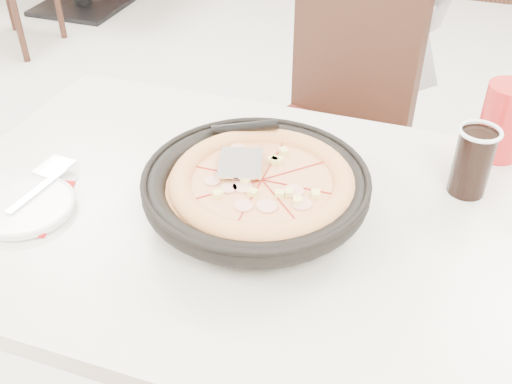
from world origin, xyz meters
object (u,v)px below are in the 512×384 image
(main_table, at_px, (249,339))
(pizza_pan, at_px, (256,196))
(pizza, at_px, (262,190))
(side_plate, at_px, (25,207))
(red_cup, at_px, (503,121))
(chair_far, at_px, (314,146))
(cola_glass, at_px, (472,163))

(main_table, distance_m, pizza_pan, 0.42)
(pizza, xyz_separation_m, side_plate, (-0.42, -0.13, -0.05))
(pizza, bearing_deg, red_cup, 41.69)
(chair_far, bearing_deg, red_cup, 164.28)
(cola_glass, bearing_deg, chair_far, 130.48)
(pizza, relative_size, red_cup, 2.13)
(chair_far, height_order, side_plate, chair_far)
(cola_glass, bearing_deg, side_plate, -156.77)
(pizza_pan, xyz_separation_m, cola_glass, (0.36, 0.20, 0.02))
(cola_glass, bearing_deg, pizza_pan, -151.17)
(main_table, xyz_separation_m, red_cup, (0.43, 0.35, 0.45))
(main_table, bearing_deg, pizza, -17.93)
(pizza, height_order, side_plate, pizza)
(pizza_pan, distance_m, red_cup, 0.55)
(pizza_pan, relative_size, cola_glass, 2.65)
(side_plate, bearing_deg, cola_glass, 23.23)
(main_table, distance_m, chair_far, 0.68)
(pizza, distance_m, red_cup, 0.54)
(pizza, height_order, red_cup, red_cup)
(side_plate, distance_m, red_cup, 0.96)
(pizza_pan, xyz_separation_m, side_plate, (-0.41, -0.13, -0.03))
(red_cup, bearing_deg, pizza, -138.31)
(main_table, xyz_separation_m, side_plate, (-0.39, -0.14, 0.38))
(main_table, height_order, pizza, pizza)
(pizza_pan, bearing_deg, main_table, 158.26)
(pizza_pan, bearing_deg, side_plate, -162.16)
(cola_glass, distance_m, red_cup, 0.16)
(side_plate, height_order, red_cup, red_cup)
(side_plate, bearing_deg, main_table, 19.58)
(side_plate, bearing_deg, pizza, 17.06)
(pizza_pan, distance_m, side_plate, 0.43)
(chair_far, relative_size, pizza, 2.78)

